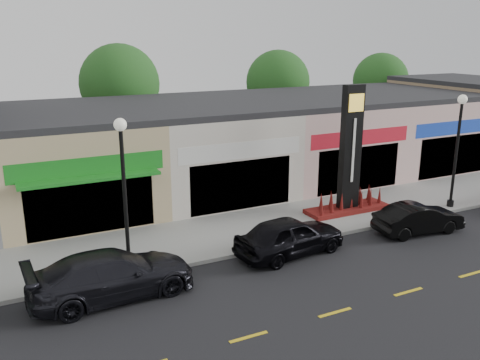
{
  "coord_description": "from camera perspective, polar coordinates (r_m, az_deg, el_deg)",
  "views": [
    {
      "loc": [
        -11.8,
        -14.23,
        8.21
      ],
      "look_at": [
        -2.83,
        4.0,
        2.46
      ],
      "focal_mm": 38.0,
      "sensor_mm": 36.0,
      "label": 1
    }
  ],
  "objects": [
    {
      "name": "shop_pink_e",
      "position": [
        35.84,
        17.04,
        5.77
      ],
      "size": [
        7.0,
        10.01,
        4.8
      ],
      "color": "#C69E97",
      "rests_on": "ground"
    },
    {
      "name": "car_black_sedan",
      "position": [
        19.89,
        5.62,
        -6.26
      ],
      "size": [
        2.36,
        4.7,
        1.54
      ],
      "primitive_type": "imported",
      "rotation": [
        0.0,
        0.0,
        1.7
      ],
      "color": "black",
      "rests_on": "ground"
    },
    {
      "name": "ground",
      "position": [
        20.23,
        12.42,
        -8.55
      ],
      "size": [
        120.0,
        120.0,
        0.0
      ],
      "primitive_type": "plane",
      "color": "black",
      "rests_on": "ground"
    },
    {
      "name": "shop_cream",
      "position": [
        28.29,
        -4.29,
        3.9
      ],
      "size": [
        7.0,
        10.01,
        4.8
      ],
      "color": "beige",
      "rests_on": "ground"
    },
    {
      "name": "shop_beige",
      "position": [
        26.55,
        -18.43,
        2.33
      ],
      "size": [
        7.0,
        10.85,
        4.8
      ],
      "color": "tan",
      "rests_on": "ground"
    },
    {
      "name": "lamp_west_near",
      "position": [
        17.8,
        -12.92,
        -0.05
      ],
      "size": [
        0.44,
        0.44,
        5.47
      ],
      "color": "black",
      "rests_on": "sidewalk"
    },
    {
      "name": "pylon_sign",
      "position": [
        24.37,
        12.18,
        1.33
      ],
      "size": [
        4.2,
        1.3,
        6.0
      ],
      "color": "#5F1010",
      "rests_on": "sidewalk"
    },
    {
      "name": "car_black_conv",
      "position": [
        23.28,
        19.41,
        -4.09
      ],
      "size": [
        1.77,
        4.07,
        1.3
      ],
      "primitive_type": "imported",
      "rotation": [
        0.0,
        0.0,
        1.47
      ],
      "color": "black",
      "rests_on": "ground"
    },
    {
      "name": "lamp_east_near",
      "position": [
        26.35,
        23.26,
        4.16
      ],
      "size": [
        0.44,
        0.44,
        5.47
      ],
      "color": "black",
      "rests_on": "sidewalk"
    },
    {
      "name": "curb",
      "position": [
        21.73,
        8.99,
        -6.4
      ],
      "size": [
        52.0,
        0.2,
        0.15
      ],
      "primitive_type": "cube",
      "color": "gray",
      "rests_on": "ground"
    },
    {
      "name": "shop_tan",
      "position": [
        40.88,
        24.33,
        6.59
      ],
      "size": [
        7.0,
        10.01,
        5.3
      ],
      "color": "#84624C",
      "rests_on": "ground"
    },
    {
      "name": "tree_rear_east",
      "position": [
        45.15,
        15.48,
        10.69
      ],
      "size": [
        4.6,
        4.6,
        6.94
      ],
      "color": "#382619",
      "rests_on": "ground"
    },
    {
      "name": "shop_pink_w",
      "position": [
        31.52,
        7.63,
        5.03
      ],
      "size": [
        7.0,
        10.01,
        4.8
      ],
      "color": "#C69E97",
      "rests_on": "ground"
    },
    {
      "name": "sidewalk",
      "position": [
        23.46,
        5.84,
        -4.58
      ],
      "size": [
        52.0,
        4.3,
        0.15
      ],
      "primitive_type": "cube",
      "color": "gray",
      "rests_on": "ground"
    },
    {
      "name": "tree_rear_west",
      "position": [
        34.75,
        -13.36,
        10.44
      ],
      "size": [
        5.2,
        5.2,
        7.83
      ],
      "color": "#382619",
      "rests_on": "ground"
    },
    {
      "name": "car_dark_sedan",
      "position": [
        17.23,
        -14.13,
        -10.28
      ],
      "size": [
        2.44,
        5.45,
        1.55
      ],
      "primitive_type": "imported",
      "rotation": [
        0.0,
        0.0,
        1.62
      ],
      "color": "black",
      "rests_on": "ground"
    },
    {
      "name": "tree_rear_mid",
      "position": [
        39.25,
        4.27,
        10.89
      ],
      "size": [
        4.8,
        4.8,
        7.29
      ],
      "color": "#382619",
      "rests_on": "ground"
    }
  ]
}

